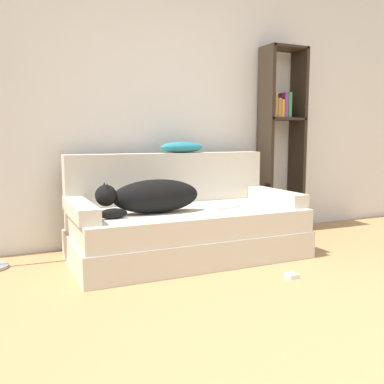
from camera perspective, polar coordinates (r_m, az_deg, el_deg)
wall_back at (r=4.17m, az=-1.41°, el=12.42°), size 7.25×0.06×2.70m
couch at (r=3.52m, az=-0.65°, el=-5.53°), size 1.86×0.95×0.40m
couch_backrest at (r=3.82m, az=-3.10°, el=1.91°), size 1.82×0.15×0.44m
couch_arm_left at (r=3.22m, az=-14.69°, el=-2.30°), size 0.15×0.76×0.11m
couch_arm_right at (r=3.89m, az=10.99°, el=-0.55°), size 0.15×0.76×0.11m
dog at (r=3.27m, az=-5.50°, el=-0.59°), size 0.82×0.25×0.26m
laptop at (r=3.57m, az=3.49°, el=-1.90°), size 0.34×0.30×0.02m
throw_pillow at (r=3.87m, az=-1.37°, el=5.98°), size 0.40×0.18×0.10m
bookshelf at (r=4.51m, az=11.83°, el=8.14°), size 0.44×0.26×1.88m
power_adapter at (r=3.13m, az=13.15°, el=-10.83°), size 0.08×0.08×0.03m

